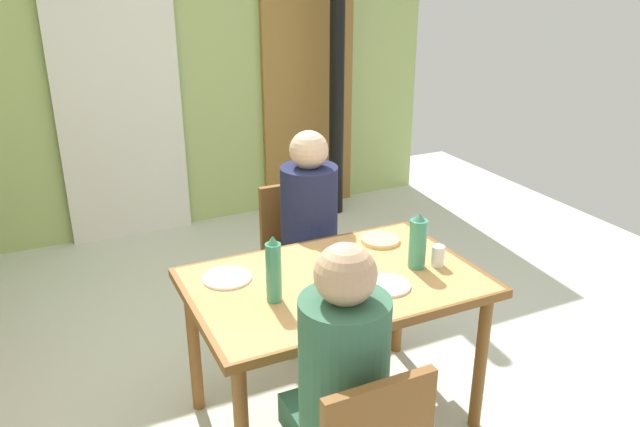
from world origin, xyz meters
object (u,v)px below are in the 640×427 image
water_bottle_green_near (418,242)px  person_far_diner (310,213)px  chair_far_diner (300,252)px  water_bottle_green_far (274,271)px  person_near_diner (342,364)px  dining_table (335,295)px

water_bottle_green_near → person_far_diner: bearing=106.9°
chair_far_diner → water_bottle_green_far: 1.02m
person_near_diner → person_far_diner: (0.47, 1.25, 0.00)m
person_near_diner → water_bottle_green_far: 0.57m
person_near_diner → water_bottle_green_far: person_near_diner is taller
person_near_diner → water_bottle_green_far: (-0.01, 0.57, 0.09)m
water_bottle_green_near → water_bottle_green_far: 0.69m
person_near_diner → water_bottle_green_near: bearing=40.2°
chair_far_diner → water_bottle_green_far: (-0.48, -0.82, 0.37)m
chair_far_diner → water_bottle_green_far: size_ratio=3.04×
water_bottle_green_near → dining_table: bearing=171.5°
person_near_diner → water_bottle_green_near: person_near_diner is taller
dining_table → water_bottle_green_near: bearing=-8.5°
dining_table → person_near_diner: person_near_diner is taller
person_near_diner → person_far_diner: size_ratio=1.00×
person_far_diner → person_near_diner: bearing=69.6°
dining_table → person_near_diner: 0.70m
dining_table → water_bottle_green_far: bearing=-168.9°
dining_table → chair_far_diner: bearing=77.2°
dining_table → water_bottle_green_near: 0.43m
chair_far_diner → water_bottle_green_near: size_ratio=3.32×
dining_table → water_bottle_green_near: size_ratio=4.81×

